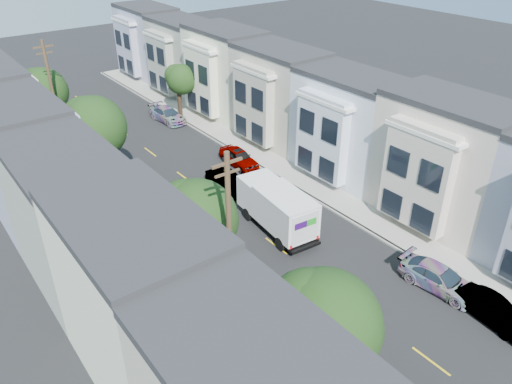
{
  "coord_description": "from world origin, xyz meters",
  "views": [
    {
      "loc": [
        -17.14,
        -14.34,
        19.42
      ],
      "look_at": [
        0.94,
        9.42,
        2.2
      ],
      "focal_mm": 35.0,
      "sensor_mm": 36.0,
      "label": 1
    }
  ],
  "objects": [
    {
      "name": "parked_left_c",
      "position": [
        -4.9,
        -1.2,
        0.76
      ],
      "size": [
        2.24,
        5.14,
        1.53
      ],
      "primitive_type": "imported",
      "rotation": [
        0.0,
        0.0,
        0.02
      ],
      "color": "#999AA4",
      "rests_on": "ground"
    },
    {
      "name": "lead_sedan",
      "position": [
        1.67,
        14.08,
        0.71
      ],
      "size": [
        1.6,
        4.27,
        1.41
      ],
      "primitive_type": "imported",
      "rotation": [
        0.0,
        0.0,
        -0.02
      ],
      "color": "black",
      "rests_on": "ground"
    },
    {
      "name": "centerline",
      "position": [
        0.0,
        15.0,
        0.0
      ],
      "size": [
        0.12,
        70.0,
        0.01
      ],
      "primitive_type": "cube",
      "color": "gold",
      "rests_on": "ground"
    },
    {
      "name": "tree_far_r",
      "position": [
        6.89,
        29.97,
        3.9
      ],
      "size": [
        3.1,
        3.1,
        5.5
      ],
      "color": "black",
      "rests_on": "ground"
    },
    {
      "name": "utility_pole_near",
      "position": [
        -6.3,
        2.0,
        5.15
      ],
      "size": [
        1.6,
        0.26,
        10.0
      ],
      "color": "#42301E",
      "rests_on": "ground"
    },
    {
      "name": "sidewalk_right",
      "position": [
        7.35,
        15.0,
        0.07
      ],
      "size": [
        2.6,
        70.0,
        0.15
      ],
      "primitive_type": "cube",
      "color": "gray",
      "rests_on": "ground"
    },
    {
      "name": "tree_e",
      "position": [
        -6.3,
        31.37,
        4.92
      ],
      "size": [
        4.33,
        4.33,
        7.11
      ],
      "color": "black",
      "rests_on": "ground"
    },
    {
      "name": "parked_left_d",
      "position": [
        -4.9,
        13.33,
        0.63
      ],
      "size": [
        1.7,
        3.97,
        1.26
      ],
      "primitive_type": "imported",
      "rotation": [
        0.0,
        0.0,
        -0.06
      ],
      "color": "maroon",
      "rests_on": "ground"
    },
    {
      "name": "sidewalk_left",
      "position": [
        -7.35,
        15.0,
        0.07
      ],
      "size": [
        2.6,
        70.0,
        0.15
      ],
      "primitive_type": "cube",
      "color": "gray",
      "rests_on": "ground"
    },
    {
      "name": "parked_right_d",
      "position": [
        4.9,
        29.65,
        0.7
      ],
      "size": [
        2.34,
        4.83,
        1.41
      ],
      "primitive_type": "imported",
      "rotation": [
        0.0,
        0.0,
        0.08
      ],
      "color": "black",
      "rests_on": "ground"
    },
    {
      "name": "townhouse_row_left",
      "position": [
        -11.15,
        15.0,
        0.0
      ],
      "size": [
        5.0,
        70.0,
        8.5
      ],
      "primitive_type": "cube",
      "color": "silver",
      "rests_on": "ground"
    },
    {
      "name": "curb_right",
      "position": [
        6.05,
        15.0,
        0.07
      ],
      "size": [
        0.3,
        70.0,
        0.15
      ],
      "primitive_type": "cube",
      "color": "gray",
      "rests_on": "ground"
    },
    {
      "name": "parked_right_c",
      "position": [
        4.9,
        17.05,
        0.73
      ],
      "size": [
        1.85,
        4.54,
        1.46
      ],
      "primitive_type": "imported",
      "rotation": [
        0.0,
        0.0,
        -0.03
      ],
      "color": "black",
      "rests_on": "ground"
    },
    {
      "name": "road_slab",
      "position": [
        0.0,
        15.0,
        0.01
      ],
      "size": [
        12.0,
        70.0,
        0.02
      ],
      "primitive_type": "cube",
      "color": "black",
      "rests_on": "ground"
    },
    {
      "name": "parked_right_a",
      "position": [
        4.9,
        -6.26,
        0.68
      ],
      "size": [
        1.83,
        4.2,
        1.36
      ],
      "primitive_type": "imported",
      "rotation": [
        0.0,
        0.0,
        -0.1
      ],
      "color": "#475054",
      "rests_on": "ground"
    },
    {
      "name": "tree_b",
      "position": [
        -6.3,
        -4.45,
        4.91
      ],
      "size": [
        4.7,
        4.7,
        7.28
      ],
      "color": "black",
      "rests_on": "ground"
    },
    {
      "name": "fedex_truck",
      "position": [
        1.3,
        7.56,
        1.76
      ],
      "size": [
        2.53,
        6.56,
        3.15
      ],
      "rotation": [
        0.0,
        0.0,
        -0.1
      ],
      "color": "silver",
      "rests_on": "ground"
    },
    {
      "name": "tree_d",
      "position": [
        -6.3,
        19.3,
        5.46
      ],
      "size": [
        4.7,
        4.7,
        7.83
      ],
      "color": "black",
      "rests_on": "ground"
    },
    {
      "name": "tree_c",
      "position": [
        -6.3,
        5.26,
        4.83
      ],
      "size": [
        4.55,
        4.55,
        7.13
      ],
      "color": "black",
      "rests_on": "ground"
    },
    {
      "name": "ground",
      "position": [
        0.0,
        0.0,
        0.0
      ],
      "size": [
        160.0,
        160.0,
        0.0
      ],
      "primitive_type": "plane",
      "color": "black",
      "rests_on": "ground"
    },
    {
      "name": "townhouse_row_right",
      "position": [
        11.15,
        15.0,
        0.0
      ],
      "size": [
        5.0,
        70.0,
        8.5
      ],
      "primitive_type": "cube",
      "color": "silver",
      "rests_on": "ground"
    },
    {
      "name": "parked_right_b",
      "position": [
        4.9,
        -2.9,
        0.69
      ],
      "size": [
        2.41,
        4.81,
        1.39
      ],
      "primitive_type": "imported",
      "rotation": [
        0.0,
        0.0,
        0.1
      ],
      "color": "#AFB0C1",
      "rests_on": "ground"
    },
    {
      "name": "curb_left",
      "position": [
        -6.05,
        15.0,
        0.07
      ],
      "size": [
        0.3,
        70.0,
        0.15
      ],
      "primitive_type": "cube",
      "color": "gray",
      "rests_on": "ground"
    },
    {
      "name": "utility_pole_far",
      "position": [
        -6.3,
        28.0,
        5.15
      ],
      "size": [
        1.6,
        0.26,
        10.0
      ],
      "color": "#42301E",
      "rests_on": "ground"
    }
  ]
}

